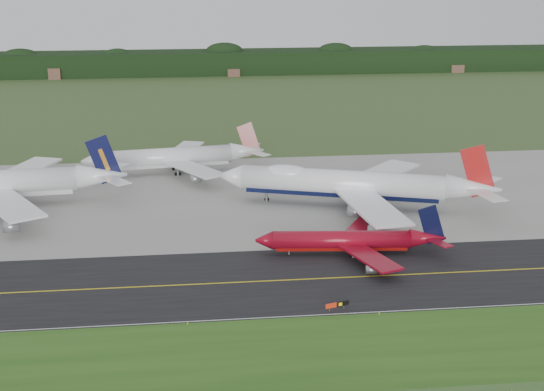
{
  "coord_description": "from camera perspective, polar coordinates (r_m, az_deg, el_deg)",
  "views": [
    {
      "loc": [
        -26.12,
        -137.24,
        59.16
      ],
      "look_at": [
        -8.09,
        22.0,
        9.05
      ],
      "focal_mm": 50.0,
      "sensor_mm": 36.0,
      "label": 1
    }
  ],
  "objects": [
    {
      "name": "horizon_treeline",
      "position": [
        415.32,
        -2.84,
        9.92
      ],
      "size": [
        700.0,
        25.0,
        12.0
      ],
      "color": "black",
      "rests_on": "ground"
    },
    {
      "name": "ground",
      "position": [
        151.72,
        3.99,
        -5.63
      ],
      "size": [
        600.0,
        600.0,
        0.0
      ],
      "primitive_type": "plane",
      "color": "#344D24",
      "rests_on": "ground"
    },
    {
      "name": "jet_ba_747",
      "position": [
        188.39,
        6.02,
        0.87
      ],
      "size": [
        68.18,
        55.04,
        17.59
      ],
      "color": "white",
      "rests_on": "ground"
    },
    {
      "name": "edge_marker_center",
      "position": [
        134.63,
        8.08,
        -8.77
      ],
      "size": [
        0.16,
        0.16,
        0.5
      ],
      "primitive_type": "cylinder",
      "color": "yellow",
      "rests_on": "ground"
    },
    {
      "name": "taxiway_sign",
      "position": [
        135.0,
        4.93,
        -8.19
      ],
      "size": [
        4.42,
        1.46,
        1.52
      ],
      "color": "slate",
      "rests_on": "ground"
    },
    {
      "name": "grass_verge",
      "position": [
        120.98,
        7.01,
        -12.05
      ],
      "size": [
        400.0,
        30.0,
        0.01
      ],
      "primitive_type": "cube",
      "color": "#2B5418",
      "rests_on": "ground"
    },
    {
      "name": "apron",
      "position": [
        199.04,
        1.37,
        0.07
      ],
      "size": [
        400.0,
        78.0,
        0.01
      ],
      "primitive_type": "cube",
      "color": "gray",
      "rests_on": "ground"
    },
    {
      "name": "taxiway_centreline",
      "position": [
        148.1,
        4.27,
        -6.22
      ],
      "size": [
        400.0,
        0.4,
        0.0
      ],
      "primitive_type": "cube",
      "color": "yellow",
      "rests_on": "taxiway"
    },
    {
      "name": "jet_red_737",
      "position": [
        159.18,
        6.04,
        -3.4
      ],
      "size": [
        40.1,
        32.56,
        10.82
      ],
      "color": "maroon",
      "rests_on": "ground"
    },
    {
      "name": "taxiway_edge_line",
      "position": [
        134.32,
        5.49,
        -8.84
      ],
      "size": [
        400.0,
        0.25,
        0.0
      ],
      "primitive_type": "cube",
      "color": "silver",
      "rests_on": "taxiway"
    },
    {
      "name": "edge_marker_left",
      "position": [
        130.77,
        -6.37,
        -9.53
      ],
      "size": [
        0.16,
        0.16,
        0.5
      ],
      "primitive_type": "cylinder",
      "color": "yellow",
      "rests_on": "ground"
    },
    {
      "name": "jet_star_tail",
      "position": [
        219.84,
        -7.29,
        2.86
      ],
      "size": [
        52.83,
        43.88,
        13.93
      ],
      "color": "silver",
      "rests_on": "ground"
    },
    {
      "name": "taxiway",
      "position": [
        148.1,
        4.27,
        -6.23
      ],
      "size": [
        400.0,
        32.0,
        0.02
      ],
      "primitive_type": "cube",
      "color": "black",
      "rests_on": "ground"
    }
  ]
}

